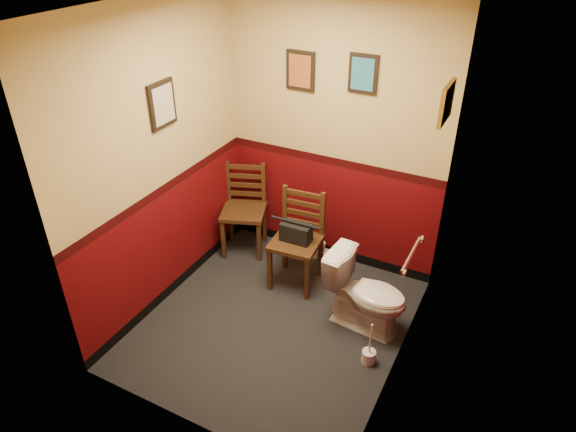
{
  "coord_description": "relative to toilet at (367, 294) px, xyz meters",
  "views": [
    {
      "loc": [
        1.69,
        -3.03,
        3.26
      ],
      "look_at": [
        0.0,
        0.25,
        1.0
      ],
      "focal_mm": 32.0,
      "sensor_mm": 36.0,
      "label": 1
    }
  ],
  "objects": [
    {
      "name": "toilet_brush",
      "position": [
        0.19,
        -0.4,
        -0.29
      ],
      "size": [
        0.12,
        0.12,
        0.41
      ],
      "color": "silver",
      "rests_on": "floor"
    },
    {
      "name": "toilet",
      "position": [
        0.0,
        0.0,
        0.0
      ],
      "size": [
        0.76,
        0.47,
        0.71
      ],
      "primitive_type": "imported",
      "rotation": [
        0.0,
        0.0,
        1.48
      ],
      "color": "white",
      "rests_on": "floor"
    },
    {
      "name": "wall_right",
      "position": [
        0.38,
        -0.34,
        0.99
      ],
      "size": [
        0.0,
        2.4,
        2.7
      ],
      "primitive_type": "cube",
      "rotation": [
        1.57,
        0.0,
        -1.57
      ],
      "color": "#4F070A",
      "rests_on": "ground"
    },
    {
      "name": "wall_left",
      "position": [
        -1.82,
        -0.34,
        0.99
      ],
      "size": [
        0.0,
        2.4,
        2.7
      ],
      "primitive_type": "cube",
      "rotation": [
        1.57,
        0.0,
        1.57
      ],
      "color": "#4F070A",
      "rests_on": "ground"
    },
    {
      "name": "grab_bar",
      "position": [
        0.35,
        -0.09,
        0.59
      ],
      "size": [
        0.05,
        0.56,
        0.06
      ],
      "color": "silver",
      "rests_on": "wall_right"
    },
    {
      "name": "handbag",
      "position": [
        -0.82,
        0.27,
        0.24
      ],
      "size": [
        0.3,
        0.15,
        0.21
      ],
      "rotation": [
        0.0,
        0.0,
        0.02
      ],
      "color": "black",
      "rests_on": "chair_right"
    },
    {
      "name": "framed_print_right",
      "position": [
        0.36,
        0.26,
        1.69
      ],
      "size": [
        0.04,
        0.34,
        0.28
      ],
      "color": "olive",
      "rests_on": "wall_right"
    },
    {
      "name": "floor",
      "position": [
        -0.72,
        -0.34,
        -0.36
      ],
      "size": [
        2.2,
        2.4,
        0.0
      ],
      "primitive_type": "cube",
      "color": "black",
      "rests_on": "ground"
    },
    {
      "name": "ceiling",
      "position": [
        -0.72,
        -0.34,
        2.34
      ],
      "size": [
        2.2,
        2.4,
        0.0
      ],
      "primitive_type": "cube",
      "rotation": [
        3.14,
        0.0,
        0.0
      ],
      "color": "silver",
      "rests_on": "ground"
    },
    {
      "name": "framed_print_back_a",
      "position": [
        -1.07,
        0.84,
        1.59
      ],
      "size": [
        0.28,
        0.04,
        0.36
      ],
      "color": "black",
      "rests_on": "wall_back"
    },
    {
      "name": "framed_print_back_b",
      "position": [
        -0.47,
        0.84,
        1.64
      ],
      "size": [
        0.26,
        0.04,
        0.34
      ],
      "color": "black",
      "rests_on": "wall_back"
    },
    {
      "name": "tp_stack",
      "position": [
        -0.77,
        0.76,
        -0.27
      ],
      "size": [
        0.23,
        0.12,
        0.2
      ],
      "color": "silver",
      "rests_on": "floor"
    },
    {
      "name": "chair_left",
      "position": [
        -1.59,
        0.58,
        0.12
      ],
      "size": [
        0.57,
        0.57,
        0.95
      ],
      "rotation": [
        0.0,
        0.0,
        0.36
      ],
      "color": "#3D2412",
      "rests_on": "floor"
    },
    {
      "name": "wall_back",
      "position": [
        -0.72,
        0.86,
        0.99
      ],
      "size": [
        2.2,
        0.0,
        2.7
      ],
      "primitive_type": "cube",
      "rotation": [
        1.57,
        0.0,
        0.0
      ],
      "color": "#4F070A",
      "rests_on": "ground"
    },
    {
      "name": "framed_print_left",
      "position": [
        -1.8,
        -0.24,
        1.49
      ],
      "size": [
        0.04,
        0.3,
        0.38
      ],
      "color": "black",
      "rests_on": "wall_left"
    },
    {
      "name": "wall_front",
      "position": [
        -0.72,
        -1.54,
        0.99
      ],
      "size": [
        2.2,
        0.0,
        2.7
      ],
      "primitive_type": "cube",
      "rotation": [
        -1.57,
        0.0,
        0.0
      ],
      "color": "#4F070A",
      "rests_on": "ground"
    },
    {
      "name": "chair_right",
      "position": [
        -0.82,
        0.31,
        0.13
      ],
      "size": [
        0.49,
        0.49,
        0.96
      ],
      "rotation": [
        0.0,
        0.0,
        0.09
      ],
      "color": "#3D2412",
      "rests_on": "floor"
    }
  ]
}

